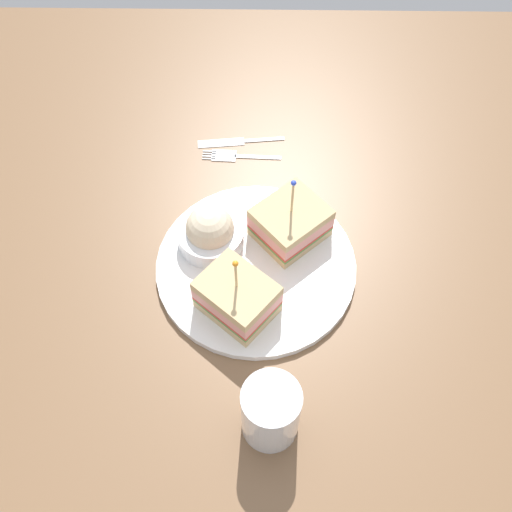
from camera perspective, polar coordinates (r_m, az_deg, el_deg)
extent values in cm
cube|color=brown|center=(81.55, 0.00, -1.53)|extent=(109.38, 109.38, 2.00)
cylinder|color=white|center=(80.25, 0.00, -0.97)|extent=(26.20, 26.20, 1.04)
cube|color=tan|center=(76.01, -1.73, -4.59)|extent=(11.11, 10.88, 1.49)
cube|color=#478438|center=(75.17, -1.75, -4.25)|extent=(11.11, 10.88, 0.40)
cube|color=red|center=(74.78, -1.76, -4.09)|extent=(11.11, 10.88, 0.50)
cube|color=#E59389|center=(73.81, -1.78, -3.68)|extent=(11.11, 10.88, 1.70)
cube|color=tan|center=(72.42, -1.81, -3.07)|extent=(11.11, 10.88, 1.49)
cylinder|color=tan|center=(69.98, -1.88, -1.94)|extent=(0.30, 0.30, 5.63)
sphere|color=orange|center=(67.57, -1.94, -0.72)|extent=(0.70, 0.70, 0.70)
cube|color=tan|center=(82.09, 3.16, 2.33)|extent=(11.48, 11.38, 1.22)
cube|color=#478438|center=(81.42, 3.19, 2.66)|extent=(11.48, 11.38, 0.40)
cube|color=red|center=(81.06, 3.20, 2.84)|extent=(11.48, 11.38, 0.50)
cube|color=#E59389|center=(80.14, 3.24, 3.31)|extent=(11.48, 11.38, 1.77)
cube|color=tan|center=(78.93, 3.29, 3.94)|extent=(11.48, 11.38, 1.22)
cylinder|color=tan|center=(76.45, 3.41, 5.33)|extent=(0.30, 0.30, 6.23)
sphere|color=blue|center=(74.02, 3.53, 6.81)|extent=(0.70, 0.70, 0.70)
cylinder|color=white|center=(80.81, -4.23, 1.87)|extent=(8.79, 8.79, 2.74)
sphere|color=beige|center=(79.34, -4.32, 2.60)|extent=(6.33, 6.33, 6.33)
cylinder|color=#B74C33|center=(68.68, 1.36, -14.63)|extent=(5.65, 5.65, 7.14)
cylinder|color=white|center=(67.64, 1.37, -14.34)|extent=(6.42, 6.42, 9.32)
cube|color=silver|center=(92.15, 0.30, 9.24)|extent=(6.99, 0.87, 0.35)
cube|color=silver|center=(92.46, -3.01, 9.36)|extent=(3.68, 2.34, 0.35)
cube|color=silver|center=(93.18, -4.34, 9.74)|extent=(2.01, 0.26, 0.35)
cube|color=silver|center=(92.84, -4.37, 9.51)|extent=(2.01, 0.26, 0.35)
cube|color=silver|center=(92.51, -4.40, 9.28)|extent=(2.01, 0.26, 0.35)
cube|color=silver|center=(92.18, -4.43, 9.05)|extent=(2.01, 0.26, 0.35)
cube|color=silver|center=(94.46, 0.30, 10.79)|extent=(8.04, 1.45, 0.35)
cube|color=silver|center=(94.24, -3.29, 10.53)|extent=(7.12, 2.23, 0.24)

